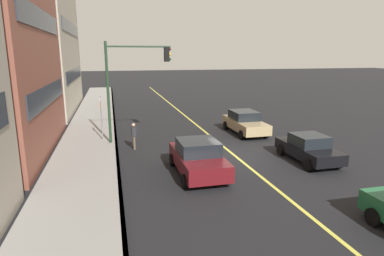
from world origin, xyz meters
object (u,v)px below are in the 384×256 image
(car_maroon, at_px, (198,157))
(pedestrian_with_backpack, at_px, (134,134))
(car_black, at_px, (308,148))
(street_sign_post, at_px, (101,115))
(traffic_light_mast, at_px, (131,75))
(car_tan, at_px, (245,122))

(car_maroon, relative_size, pedestrian_with_backpack, 2.82)
(car_black, bearing_deg, street_sign_post, 57.63)
(car_black, height_order, traffic_light_mast, traffic_light_mast)
(car_tan, distance_m, car_black, 6.78)
(car_maroon, bearing_deg, traffic_light_mast, 22.31)
(car_black, relative_size, traffic_light_mast, 0.64)
(traffic_light_mast, distance_m, street_sign_post, 3.30)
(pedestrian_with_backpack, bearing_deg, car_maroon, -152.15)
(pedestrian_with_backpack, bearing_deg, street_sign_post, 40.26)
(pedestrian_with_backpack, relative_size, street_sign_post, 0.53)
(car_maroon, distance_m, traffic_light_mast, 7.53)
(car_tan, xyz_separation_m, pedestrian_with_backpack, (-2.26, 7.95, 0.13))
(car_maroon, bearing_deg, car_tan, -36.90)
(car_tan, relative_size, street_sign_post, 1.57)
(car_tan, bearing_deg, pedestrian_with_backpack, 105.83)
(car_tan, xyz_separation_m, traffic_light_mast, (-0.96, 7.91, 3.48))
(car_maroon, height_order, car_black, car_maroon)
(car_tan, height_order, pedestrian_with_backpack, pedestrian_with_backpack)
(traffic_light_mast, bearing_deg, pedestrian_with_backpack, 177.94)
(car_black, relative_size, pedestrian_with_backpack, 2.54)
(car_tan, bearing_deg, street_sign_post, 90.28)
(car_maroon, height_order, car_tan, car_maroon)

